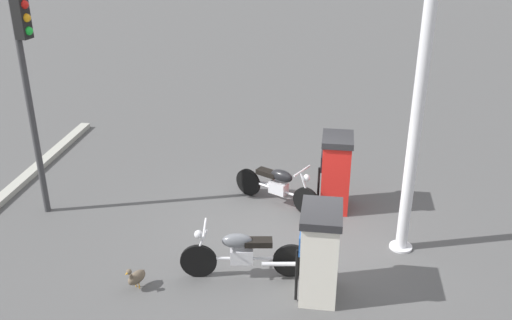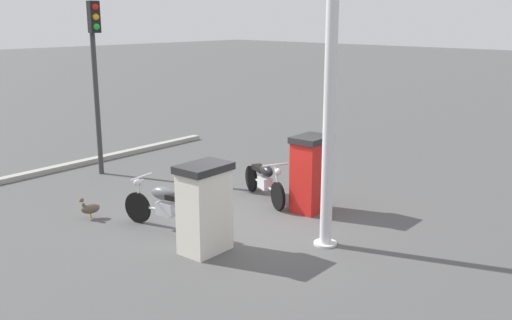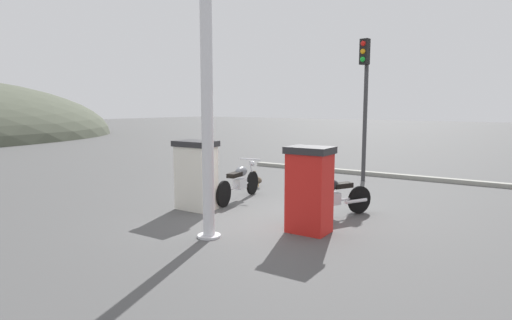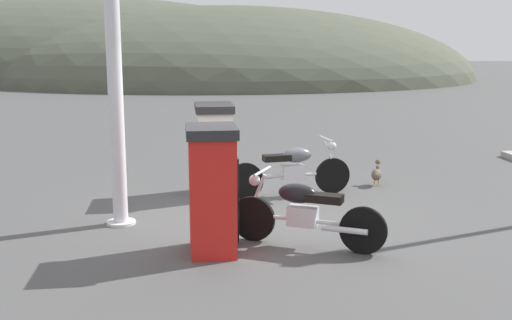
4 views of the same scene
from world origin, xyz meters
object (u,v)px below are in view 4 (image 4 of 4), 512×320
(wandering_duck, at_px, (377,174))
(canopy_support_pole, at_px, (114,70))
(motorcycle_near_pump, at_px, (304,211))
(fuel_pump_near, at_px, (212,189))
(fuel_pump_far, at_px, (215,149))
(motorcycle_far_pump, at_px, (292,168))

(wandering_duck, height_order, canopy_support_pole, canopy_support_pole)
(canopy_support_pole, bearing_deg, motorcycle_near_pump, -24.39)
(wandering_duck, bearing_deg, fuel_pump_near, -130.62)
(fuel_pump_far, xyz_separation_m, canopy_support_pole, (-1.29, -1.59, 1.36))
(fuel_pump_near, height_order, motorcycle_far_pump, fuel_pump_near)
(motorcycle_far_pump, bearing_deg, fuel_pump_near, -115.41)
(fuel_pump_near, relative_size, motorcycle_far_pump, 0.75)
(motorcycle_near_pump, height_order, wandering_duck, motorcycle_near_pump)
(fuel_pump_near, bearing_deg, motorcycle_far_pump, 64.59)
(wandering_duck, bearing_deg, motorcycle_near_pump, -118.29)
(wandering_duck, xyz_separation_m, canopy_support_pole, (-4.08, -2.05, 1.90))
(motorcycle_far_pump, relative_size, canopy_support_pole, 0.47)
(fuel_pump_far, xyz_separation_m, motorcycle_far_pump, (1.24, -0.19, -0.29))
(motorcycle_near_pump, xyz_separation_m, motorcycle_far_pump, (0.13, 2.49, 0.02))
(fuel_pump_far, bearing_deg, wandering_duck, 9.36)
(motorcycle_near_pump, bearing_deg, fuel_pump_far, 112.49)
(fuel_pump_near, xyz_separation_m, motorcycle_far_pump, (1.24, 2.61, -0.31))
(wandering_duck, distance_m, canopy_support_pole, 4.95)
(canopy_support_pole, bearing_deg, fuel_pump_far, 51.01)
(fuel_pump_near, bearing_deg, wandering_duck, 49.38)
(fuel_pump_near, height_order, fuel_pump_far, fuel_pump_near)
(motorcycle_near_pump, height_order, motorcycle_far_pump, motorcycle_far_pump)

